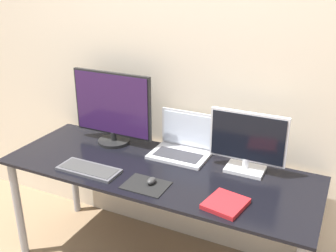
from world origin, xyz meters
TOP-DOWN VIEW (x-y plane):
  - wall_back at (0.00, 0.73)m, footprint 7.00×0.05m
  - desk at (0.00, 0.33)m, footprint 1.83×0.67m
  - monitor_left at (-0.42, 0.53)m, footprint 0.55×0.21m
  - monitor_right at (0.47, 0.53)m, footprint 0.43×0.15m
  - laptop at (0.05, 0.58)m, footprint 0.35×0.25m
  - keyboard at (-0.33, 0.14)m, footprint 0.36×0.15m
  - mousepad at (0.04, 0.14)m, footprint 0.23×0.18m
  - mouse at (0.06, 0.16)m, footprint 0.04×0.07m
  - book at (0.48, 0.14)m, footprint 0.21×0.22m

SIDE VIEW (x-z plane):
  - desk at x=0.00m, z-range 0.26..0.97m
  - mousepad at x=0.04m, z-range 0.71..0.71m
  - keyboard at x=-0.33m, z-range 0.71..0.73m
  - book at x=0.48m, z-range 0.71..0.73m
  - mouse at x=0.06m, z-range 0.71..0.75m
  - laptop at x=0.05m, z-range 0.64..0.90m
  - monitor_right at x=0.47m, z-range 0.71..1.06m
  - monitor_left at x=-0.42m, z-range 0.71..1.18m
  - wall_back at x=0.00m, z-range 0.00..2.50m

